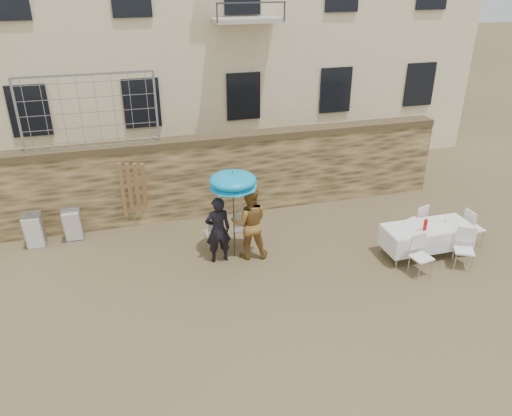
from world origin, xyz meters
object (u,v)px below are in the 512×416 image
object	(u,v)px
umbrella	(233,183)
table_chair_front_left	(422,257)
couple_chair_right	(242,228)
table_chair_back	(415,221)
woman_dress	(249,223)
table_chair_side	(474,227)
couple_chair_left	(214,232)
table_chair_front_right	(464,250)
chair_stack_left	(35,226)
banquet_table	(428,228)
man_suit	(218,230)
chair_stack_right	(73,222)
soda_bottle	(425,225)

from	to	relation	value
umbrella	table_chair_front_left	distance (m)	4.52
couple_chair_right	table_chair_back	distance (m)	4.41
woman_dress	table_chair_side	world-z (taller)	woman_dress
couple_chair_right	table_chair_back	xyz separation A→B (m)	(4.33, -0.83, 0.00)
couple_chair_left	couple_chair_right	bearing A→B (deg)	172.65
table_chair_front_right	couple_chair_right	bearing A→B (deg)	-178.57
table_chair_back	woman_dress	bearing A→B (deg)	-22.13
couple_chair_right	chair_stack_left	size ratio (longest dim) A/B	1.04
umbrella	banquet_table	xyz separation A→B (m)	(4.43, -1.18, -1.18)
man_suit	chair_stack_right	distance (m)	3.92
table_chair_front_right	chair_stack_left	bearing A→B (deg)	-173.50
couple_chair_left	chair_stack_right	bearing A→B (deg)	-31.70
man_suit	table_chair_front_right	bearing A→B (deg)	158.71
couple_chair_right	table_chair_front_right	world-z (taller)	same
couple_chair_right	table_chair_front_left	xyz separation A→B (m)	(3.53, -2.38, 0.00)
banquet_table	table_chair_front_left	world-z (taller)	table_chair_front_left
table_chair_front_left	table_chair_side	distance (m)	2.17
table_chair_back	table_chair_front_left	bearing A→B (deg)	44.27
soda_bottle	table_chair_back	xyz separation A→B (m)	(0.40, 0.95, -0.43)
banquet_table	man_suit	bearing A→B (deg)	167.43
couple_chair_left	table_chair_back	world-z (taller)	same
woman_dress	chair_stack_right	xyz separation A→B (m)	(-4.07, 2.05, -0.44)
couple_chair_left	soda_bottle	size ratio (longest dim) A/B	3.69
umbrella	chair_stack_right	size ratio (longest dim) A/B	2.20
couple_chair_right	banquet_table	size ratio (longest dim) A/B	0.46
table_chair_front_left	table_chair_front_right	distance (m)	1.10
table_chair_back	table_chair_side	bearing A→B (deg)	131.31
table_chair_front_left	table_chair_back	world-z (taller)	same
soda_bottle	chair_stack_left	size ratio (longest dim) A/B	0.28
couple_chair_right	table_chair_front_right	size ratio (longest dim) A/B	1.00
couple_chair_left	table_chair_front_right	bearing A→B (deg)	148.61
banquet_table	couple_chair_left	bearing A→B (deg)	161.38
banquet_table	soda_bottle	xyz separation A→B (m)	(-0.20, -0.15, 0.17)
table_chair_back	chair_stack_right	xyz separation A→B (m)	(-8.35, 2.33, -0.02)
man_suit	woman_dress	distance (m)	0.75
table_chair_front_right	table_chair_back	distance (m)	1.58
couple_chair_right	chair_stack_right	world-z (taller)	couple_chair_right
chair_stack_left	woman_dress	bearing A→B (deg)	-22.44
man_suit	table_chair_back	size ratio (longest dim) A/B	1.70
table_chair_side	chair_stack_left	bearing A→B (deg)	71.12
couple_chair_right	soda_bottle	bearing A→B (deg)	170.98
table_chair_front_left	chair_stack_left	xyz separation A→B (m)	(-8.45, 3.88, -0.02)
man_suit	chair_stack_left	distance (m)	4.71
couple_chair_right	chair_stack_left	distance (m)	5.15
man_suit	chair_stack_left	bearing A→B (deg)	-28.30
table_chair_front_right	chair_stack_right	size ratio (longest dim) A/B	1.04
table_chair_side	table_chair_back	bearing A→B (deg)	57.03
woman_dress	couple_chair_left	distance (m)	1.02
table_chair_front_right	chair_stack_right	distance (m)	9.48
soda_bottle	chair_stack_right	xyz separation A→B (m)	(-7.95, 3.28, -0.45)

